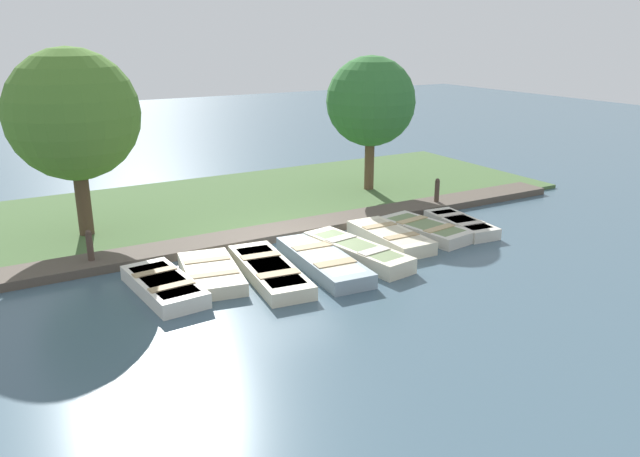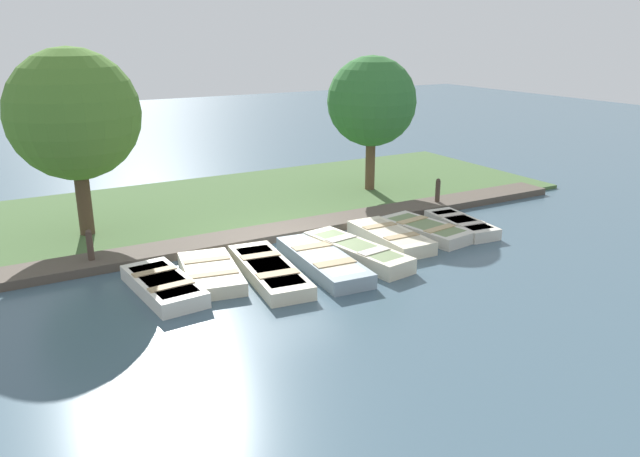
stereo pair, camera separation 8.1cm
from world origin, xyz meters
TOP-DOWN VIEW (x-y plane):
  - ground_plane at (0.00, 0.00)m, footprint 80.00×80.00m
  - shore_bank at (-5.00, 0.00)m, footprint 8.00×24.00m
  - dock_walkway at (-1.14, 0.00)m, footprint 1.17×21.69m
  - rowboat_0 at (1.35, -4.02)m, footprint 2.86×1.35m
  - rowboat_1 at (1.10, -2.77)m, footprint 2.81×1.68m
  - rowboat_2 at (1.68, -1.48)m, footprint 3.61×1.48m
  - rowboat_3 at (1.80, -0.01)m, footprint 3.64×1.40m
  - rowboat_4 at (1.68, 1.10)m, footprint 3.54×1.47m
  - rowboat_5 at (1.10, 2.60)m, footprint 2.88×1.18m
  - rowboat_6 at (1.01, 3.96)m, footprint 2.97×1.64m
  - rowboat_7 at (1.13, 5.24)m, footprint 2.69×1.20m
  - mooring_post_near at (-1.12, -5.15)m, footprint 0.16×0.16m
  - mooring_post_far at (-1.12, 6.17)m, footprint 0.16×0.16m
  - park_tree_far_left at (-3.74, -4.79)m, footprint 3.65×3.65m
  - park_tree_left at (-4.08, 5.40)m, footprint 3.22×3.22m

SIDE VIEW (x-z plane):
  - ground_plane at x=0.00m, z-range 0.00..0.00m
  - shore_bank at x=-5.00m, z-range 0.00..0.12m
  - dock_walkway at x=-1.14m, z-range 0.00..0.23m
  - rowboat_1 at x=1.10m, z-range 0.00..0.34m
  - rowboat_2 at x=1.68m, z-range 0.00..0.36m
  - rowboat_7 at x=1.13m, z-range 0.00..0.36m
  - rowboat_6 at x=1.01m, z-range 0.00..0.36m
  - rowboat_0 at x=1.35m, z-range 0.00..0.38m
  - rowboat_3 at x=1.80m, z-range 0.00..0.39m
  - rowboat_5 at x=1.10m, z-range 0.00..0.40m
  - rowboat_4 at x=1.68m, z-range 0.00..0.43m
  - mooring_post_near at x=-1.12m, z-range 0.00..1.04m
  - mooring_post_far at x=-1.12m, z-range 0.00..1.04m
  - park_tree_left at x=-4.08m, z-range 0.86..5.84m
  - park_tree_far_left at x=-3.74m, z-range 0.87..6.29m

